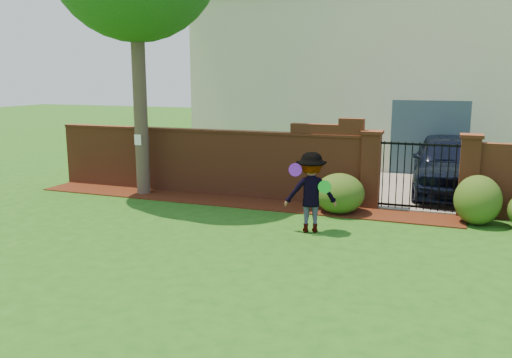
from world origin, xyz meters
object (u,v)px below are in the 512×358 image
(man, at_px, (311,193))
(frisbee_green, at_px, (325,187))
(car, at_px, (450,165))
(frisbee_purple, at_px, (295,170))

(man, distance_m, frisbee_green, 0.35)
(car, bearing_deg, man, -121.97)
(frisbee_purple, bearing_deg, man, 40.78)
(car, bearing_deg, frisbee_purple, -123.19)
(car, distance_m, frisbee_purple, 5.75)
(car, xyz_separation_m, frisbee_green, (-2.32, -4.79, 0.17))
(frisbee_green, bearing_deg, frisbee_purple, -164.47)
(man, bearing_deg, car, -137.67)
(car, height_order, frisbee_purple, car)
(frisbee_purple, bearing_deg, frisbee_green, 15.53)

